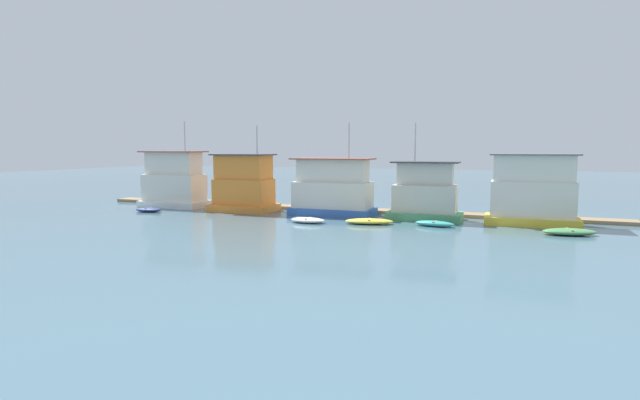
# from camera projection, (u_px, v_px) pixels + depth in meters

# --- Properties ---
(ground_plane) EXTENTS (200.00, 200.00, 0.00)m
(ground_plane) POSITION_uv_depth(u_px,v_px,m) (324.00, 214.00, 45.54)
(ground_plane) COLOR #426070
(dock_walkway) EXTENTS (51.00, 1.93, 0.30)m
(dock_walkway) POSITION_uv_depth(u_px,v_px,m) (334.00, 209.00, 48.13)
(dock_walkway) COLOR #846B4C
(dock_walkway) RESTS_ON ground_plane
(houseboat_white) EXTENTS (6.74, 3.57, 8.67)m
(houseboat_white) POSITION_uv_depth(u_px,v_px,m) (174.00, 182.00, 50.97)
(houseboat_white) COLOR white
(houseboat_white) RESTS_ON ground_plane
(houseboat_orange) EXTENTS (5.97, 3.98, 8.11)m
(houseboat_orange) POSITION_uv_depth(u_px,v_px,m) (244.00, 185.00, 47.50)
(houseboat_orange) COLOR orange
(houseboat_orange) RESTS_ON ground_plane
(houseboat_blue) EXTENTS (7.48, 3.65, 8.24)m
(houseboat_blue) POSITION_uv_depth(u_px,v_px,m) (333.00, 190.00, 44.89)
(houseboat_blue) COLOR #3866B7
(houseboat_blue) RESTS_ON ground_plane
(houseboat_green) EXTENTS (6.09, 3.32, 8.11)m
(houseboat_green) POSITION_uv_depth(u_px,v_px,m) (425.00, 195.00, 41.70)
(houseboat_green) COLOR #4C9360
(houseboat_green) RESTS_ON ground_plane
(houseboat_yellow) EXTENTS (6.94, 3.47, 5.57)m
(houseboat_yellow) POSITION_uv_depth(u_px,v_px,m) (532.00, 192.00, 39.03)
(houseboat_yellow) COLOR gold
(houseboat_yellow) RESTS_ON ground_plane
(dinghy_navy) EXTENTS (2.73, 1.59, 0.42)m
(dinghy_navy) POSITION_uv_depth(u_px,v_px,m) (149.00, 210.00, 47.13)
(dinghy_navy) COLOR navy
(dinghy_navy) RESTS_ON ground_plane
(dinghy_white) EXTENTS (2.88, 1.38, 0.45)m
(dinghy_white) POSITION_uv_depth(u_px,v_px,m) (308.00, 220.00, 40.21)
(dinghy_white) COLOR white
(dinghy_white) RESTS_ON ground_plane
(dinghy_yellow) EXTENTS (4.03, 2.27, 0.46)m
(dinghy_yellow) POSITION_uv_depth(u_px,v_px,m) (369.00, 221.00, 39.55)
(dinghy_yellow) COLOR yellow
(dinghy_yellow) RESTS_ON ground_plane
(dinghy_teal) EXTENTS (3.14, 1.37, 0.45)m
(dinghy_teal) POSITION_uv_depth(u_px,v_px,m) (435.00, 224.00, 38.39)
(dinghy_teal) COLOR teal
(dinghy_teal) RESTS_ON ground_plane
(dinghy_green) EXTENTS (3.80, 2.20, 0.48)m
(dinghy_green) POSITION_uv_depth(u_px,v_px,m) (569.00, 232.00, 34.56)
(dinghy_green) COLOR #47844C
(dinghy_green) RESTS_ON ground_plane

